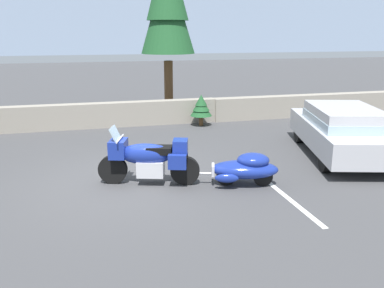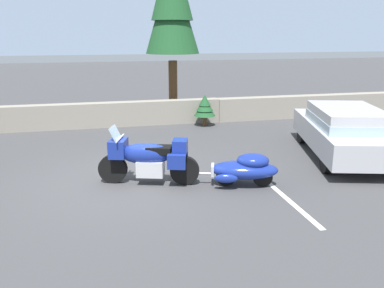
# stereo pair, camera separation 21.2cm
# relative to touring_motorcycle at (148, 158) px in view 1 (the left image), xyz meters

# --- Properties ---
(ground_plane) EXTENTS (80.00, 80.00, 0.00)m
(ground_plane) POSITION_rel_touring_motorcycle_xyz_m (-0.52, 0.32, -0.62)
(ground_plane) COLOR #424244
(stone_guard_wall) EXTENTS (24.00, 0.59, 0.89)m
(stone_guard_wall) POSITION_rel_touring_motorcycle_xyz_m (-0.68, 6.08, -0.19)
(stone_guard_wall) COLOR gray
(stone_guard_wall) RESTS_ON ground
(distant_ridgeline) EXTENTS (240.00, 80.00, 16.00)m
(distant_ridgeline) POSITION_rel_touring_motorcycle_xyz_m (-0.52, 96.07, 7.38)
(distant_ridgeline) COLOR #8C9EB7
(distant_ridgeline) RESTS_ON ground
(touring_motorcycle) EXTENTS (2.25, 1.15, 1.33)m
(touring_motorcycle) POSITION_rel_touring_motorcycle_xyz_m (0.00, 0.00, 0.00)
(touring_motorcycle) COLOR black
(touring_motorcycle) RESTS_ON ground
(car_shaped_trailer) EXTENTS (2.21, 1.12, 0.76)m
(car_shaped_trailer) POSITION_rel_touring_motorcycle_xyz_m (2.09, -0.64, -0.21)
(car_shaped_trailer) COLOR black
(car_shaped_trailer) RESTS_ON ground
(sedan_at_right_edge) EXTENTS (2.99, 4.83, 1.41)m
(sedan_at_right_edge) POSITION_rel_touring_motorcycle_xyz_m (5.48, 0.78, 0.15)
(sedan_at_right_edge) COLOR black
(sedan_at_right_edge) RESTS_ON ground
(pine_sapling_near) EXTENTS (0.80, 0.80, 1.15)m
(pine_sapling_near) POSITION_rel_touring_motorcycle_xyz_m (2.79, 5.45, 0.10)
(pine_sapling_near) COLOR brown
(pine_sapling_near) RESTS_ON ground
(parking_stripe_marker) EXTENTS (0.12, 3.60, 0.01)m
(parking_stripe_marker) POSITION_rel_touring_motorcycle_xyz_m (2.69, -1.18, -0.62)
(parking_stripe_marker) COLOR silver
(parking_stripe_marker) RESTS_ON ground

